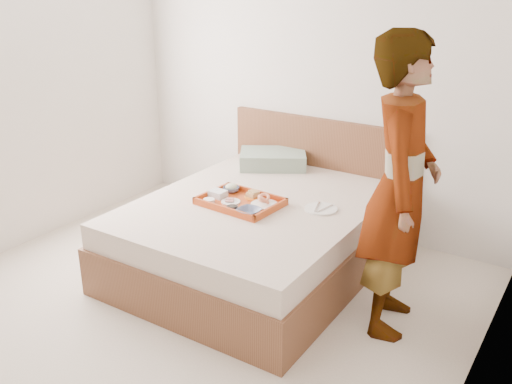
{
  "coord_description": "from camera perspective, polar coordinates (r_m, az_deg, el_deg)",
  "views": [
    {
      "loc": [
        2.14,
        -2.19,
        2.08
      ],
      "look_at": [
        0.14,
        0.9,
        0.65
      ],
      "focal_mm": 39.5,
      "sensor_mm": 36.0,
      "label": 1
    }
  ],
  "objects": [
    {
      "name": "person",
      "position": [
        3.4,
        14.4,
        0.34
      ],
      "size": [
        0.58,
        0.75,
        1.82
      ],
      "primitive_type": "imported",
      "rotation": [
        0.0,
        0.0,
        1.81
      ],
      "color": "beige",
      "rests_on": "ground"
    },
    {
      "name": "wall_back",
      "position": [
        4.77,
        5.85,
        11.71
      ],
      "size": [
        3.5,
        0.01,
        2.6
      ],
      "primitive_type": "cube",
      "color": "silver",
      "rests_on": "ground"
    },
    {
      "name": "plastic_tub",
      "position": [
        4.15,
        -3.88,
        -0.18
      ],
      "size": [
        0.12,
        0.1,
        0.05
      ],
      "primitive_type": "cube",
      "rotation": [
        0.0,
        0.0,
        -0.07
      ],
      "color": "silver",
      "rests_on": "tray"
    },
    {
      "name": "salad_bowl",
      "position": [
        4.24,
        -2.52,
        0.27
      ],
      "size": [
        0.13,
        0.13,
        0.04
      ],
      "primitive_type": "imported",
      "rotation": [
        0.0,
        0.0,
        -0.07
      ],
      "color": "#171E50",
      "rests_on": "tray"
    },
    {
      "name": "cheese_round",
      "position": [
        4.05,
        -4.78,
        -0.89
      ],
      "size": [
        0.09,
        0.09,
        0.03
      ],
      "primitive_type": "cylinder",
      "rotation": [
        0.0,
        0.0,
        -0.07
      ],
      "color": "white",
      "rests_on": "tray"
    },
    {
      "name": "wall_right",
      "position": [
        2.36,
        21.37,
        0.39
      ],
      "size": [
        0.01,
        4.0,
        2.6
      ],
      "primitive_type": "cube",
      "color": "silver",
      "rests_on": "ground"
    },
    {
      "name": "headboard",
      "position": [
        4.91,
        6.31,
        2.01
      ],
      "size": [
        1.65,
        0.06,
        0.95
      ],
      "primitive_type": "cube",
      "color": "brown",
      "rests_on": "ground"
    },
    {
      "name": "ground",
      "position": [
        3.71,
        -9.73,
        -13.28
      ],
      "size": [
        3.5,
        4.0,
        0.01
      ],
      "primitive_type": "cube",
      "color": "beige",
      "rests_on": "ground"
    },
    {
      "name": "bread_plate",
      "position": [
        4.13,
        -0.27,
        -0.53
      ],
      "size": [
        0.15,
        0.15,
        0.01
      ],
      "primitive_type": "cylinder",
      "rotation": [
        0.0,
        0.0,
        -0.07
      ],
      "color": "orange",
      "rests_on": "tray"
    },
    {
      "name": "sauce_dish",
      "position": [
        3.91,
        -2.42,
        -1.67
      ],
      "size": [
        0.09,
        0.09,
        0.03
      ],
      "primitive_type": "cylinder",
      "rotation": [
        0.0,
        0.0,
        -0.07
      ],
      "color": "black",
      "rests_on": "tray"
    },
    {
      "name": "prawn_plate",
      "position": [
        4.0,
        0.84,
        -1.27
      ],
      "size": [
        0.21,
        0.21,
        0.01
      ],
      "primitive_type": "cylinder",
      "rotation": [
        0.0,
        0.0,
        -0.07
      ],
      "color": "white",
      "rests_on": "tray"
    },
    {
      "name": "meat_plate",
      "position": [
        4.05,
        -2.57,
        -1.0
      ],
      "size": [
        0.15,
        0.15,
        0.01
      ],
      "primitive_type": "cylinder",
      "rotation": [
        0.0,
        0.0,
        -0.07
      ],
      "color": "white",
      "rests_on": "tray"
    },
    {
      "name": "pillow",
      "position": [
        4.84,
        1.71,
        3.36
      ],
      "size": [
        0.67,
        0.61,
        0.13
      ],
      "primitive_type": "cube",
      "rotation": [
        0.0,
        0.0,
        0.55
      ],
      "color": "gray",
      "rests_on": "bed"
    },
    {
      "name": "dinner_plate",
      "position": [
        3.99,
        6.6,
        -1.7
      ],
      "size": [
        0.24,
        0.24,
        0.01
      ],
      "primitive_type": "cylinder",
      "rotation": [
        0.0,
        0.0,
        -0.02
      ],
      "color": "white",
      "rests_on": "bed"
    },
    {
      "name": "bed",
      "position": [
        4.21,
        0.17,
        -4.34
      ],
      "size": [
        1.65,
        2.0,
        0.53
      ],
      "primitive_type": "cube",
      "color": "brown",
      "rests_on": "ground"
    },
    {
      "name": "tray",
      "position": [
        4.04,
        -1.6,
        -0.94
      ],
      "size": [
        0.59,
        0.45,
        0.05
      ],
      "primitive_type": "cube",
      "rotation": [
        0.0,
        0.0,
        -0.07
      ],
      "color": "#BA4E18",
      "rests_on": "bed"
    },
    {
      "name": "navy_bowl_big",
      "position": [
        3.85,
        -0.7,
        -1.98
      ],
      "size": [
        0.17,
        0.17,
        0.04
      ],
      "primitive_type": "imported",
      "rotation": [
        0.0,
        0.0,
        -0.07
      ],
      "color": "#171E50",
      "rests_on": "tray"
    }
  ]
}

